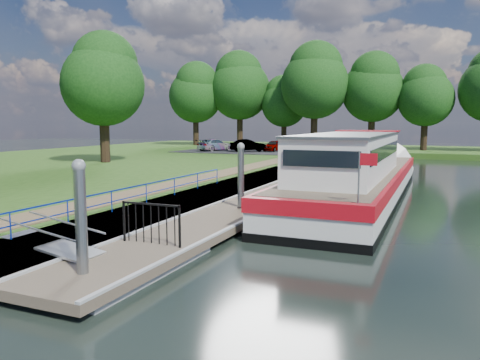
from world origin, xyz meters
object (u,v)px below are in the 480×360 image
at_px(barge, 360,176).
at_px(car_a, 274,146).
at_px(car_c, 215,145).
at_px(car_b, 248,145).
at_px(pontoon, 277,196).

distance_m(barge, car_a, 25.11).
relative_size(car_a, car_c, 0.78).
height_order(barge, car_b, barge).
bearing_deg(pontoon, car_b, 115.33).
relative_size(barge, car_a, 6.39).
relative_size(pontoon, car_c, 7.11).
relative_size(car_a, car_b, 0.88).
height_order(car_a, car_c, car_c).
bearing_deg(car_a, car_c, -155.56).
height_order(pontoon, car_c, car_c).
distance_m(pontoon, car_a, 25.71).
bearing_deg(car_a, pontoon, -61.42).
xyz_separation_m(pontoon, car_a, (-8.47, 24.24, 1.22)).
distance_m(barge, car_b, 24.90).
xyz_separation_m(barge, car_b, (-14.30, 20.39, 0.36)).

